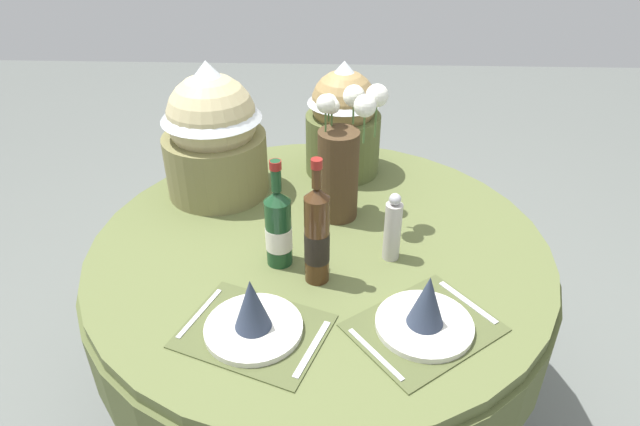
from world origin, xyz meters
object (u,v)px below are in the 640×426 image
(gift_tub_back_left, at_px, (213,127))
(place_setting_left, at_px, (253,317))
(wine_bottle_left, at_px, (278,227))
(wine_bottle_centre, at_px, (317,236))
(gift_tub_back_centre, at_px, (343,115))
(place_setting_right, at_px, (426,314))
(pepper_mill, at_px, (393,229))
(dining_table, at_px, (320,278))
(flower_vase, at_px, (341,160))

(gift_tub_back_left, bearing_deg, place_setting_left, -72.47)
(gift_tub_back_left, bearing_deg, wine_bottle_left, -57.85)
(wine_bottle_centre, relative_size, gift_tub_back_centre, 0.90)
(place_setting_right, bearing_deg, wine_bottle_centre, 146.10)
(place_setting_right, bearing_deg, pepper_mill, 102.31)
(place_setting_right, distance_m, pepper_mill, 0.30)
(dining_table, height_order, pepper_mill, pepper_mill)
(place_setting_right, xyz_separation_m, gift_tub_back_centre, (-0.20, 0.82, 0.17))
(place_setting_left, distance_m, flower_vase, 0.59)
(place_setting_left, xyz_separation_m, place_setting_right, (0.42, 0.03, 0.00))
(dining_table, relative_size, gift_tub_back_centre, 3.42)
(wine_bottle_left, height_order, gift_tub_back_centre, gift_tub_back_centre)
(place_setting_left, xyz_separation_m, gift_tub_back_centre, (0.21, 0.84, 0.17))
(place_setting_right, relative_size, gift_tub_back_centre, 1.05)
(place_setting_left, distance_m, place_setting_right, 0.42)
(flower_vase, xyz_separation_m, wine_bottle_left, (-0.17, -0.26, -0.08))
(flower_vase, height_order, gift_tub_back_centre, flower_vase)
(dining_table, bearing_deg, wine_bottle_centre, -89.84)
(place_setting_right, relative_size, wine_bottle_left, 1.32)
(dining_table, height_order, gift_tub_back_left, gift_tub_back_left)
(dining_table, bearing_deg, flower_vase, 68.88)
(pepper_mill, height_order, gift_tub_back_centre, gift_tub_back_centre)
(pepper_mill, bearing_deg, flower_vase, 123.90)
(place_setting_right, xyz_separation_m, wine_bottle_left, (-0.38, 0.25, 0.07))
(place_setting_right, height_order, gift_tub_back_centre, gift_tub_back_centre)
(pepper_mill, relative_size, gift_tub_back_left, 0.46)
(wine_bottle_left, distance_m, pepper_mill, 0.32)
(place_setting_left, xyz_separation_m, pepper_mill, (0.35, 0.32, 0.05))
(dining_table, height_order, flower_vase, flower_vase)
(wine_bottle_centre, distance_m, gift_tub_back_left, 0.60)
(flower_vase, xyz_separation_m, wine_bottle_centre, (-0.06, -0.33, -0.05))
(place_setting_right, relative_size, wine_bottle_centre, 1.17)
(dining_table, relative_size, place_setting_left, 3.41)
(wine_bottle_centre, relative_size, gift_tub_back_left, 0.80)
(flower_vase, bearing_deg, dining_table, -111.12)
(dining_table, xyz_separation_m, pepper_mill, (0.21, -0.07, 0.24))
(place_setting_left, height_order, wine_bottle_left, wine_bottle_left)
(place_setting_left, bearing_deg, dining_table, 69.31)
(wine_bottle_centre, height_order, pepper_mill, wine_bottle_centre)
(place_setting_right, bearing_deg, place_setting_left, -176.11)
(flower_vase, bearing_deg, gift_tub_back_centre, 88.77)
(gift_tub_back_left, bearing_deg, flower_vase, -18.76)
(wine_bottle_centre, xyz_separation_m, gift_tub_back_left, (-0.36, 0.47, 0.09))
(wine_bottle_left, xyz_separation_m, gift_tub_back_centre, (0.17, 0.56, 0.10))
(pepper_mill, bearing_deg, wine_bottle_left, -173.82)
(gift_tub_back_centre, bearing_deg, place_setting_left, -104.01)
(pepper_mill, bearing_deg, gift_tub_back_centre, 105.06)
(pepper_mill, bearing_deg, place_setting_right, -77.69)
(pepper_mill, xyz_separation_m, gift_tub_back_centre, (-0.14, 0.53, 0.12))
(wine_bottle_left, relative_size, wine_bottle_centre, 0.88)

